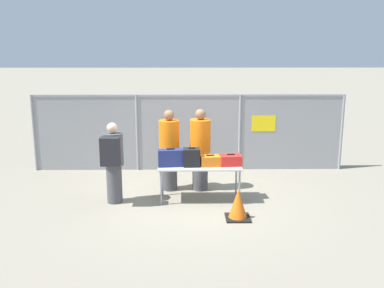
{
  "coord_description": "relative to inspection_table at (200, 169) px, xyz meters",
  "views": [
    {
      "loc": [
        -0.06,
        -8.43,
        3.07
      ],
      "look_at": [
        0.06,
        0.54,
        1.05
      ],
      "focal_mm": 40.0,
      "sensor_mm": 36.0,
      "label": 1
    }
  ],
  "objects": [
    {
      "name": "security_worker_near",
      "position": [
        0.03,
        0.67,
        0.26
      ],
      "size": [
        0.45,
        0.45,
        1.8
      ],
      "rotation": [
        0.0,
        0.0,
        3.28
      ],
      "color": "#4C4C51",
      "rests_on": "ground_plane"
    },
    {
      "name": "fence_section",
      "position": [
        -0.2,
        2.26,
        0.35
      ],
      "size": [
        7.88,
        0.07,
        1.94
      ],
      "color": "gray",
      "rests_on": "ground_plane"
    },
    {
      "name": "ground_plane",
      "position": [
        -0.21,
        0.06,
        -0.67
      ],
      "size": [
        120.0,
        120.0,
        0.0
      ],
      "primitive_type": "plane",
      "color": "gray"
    },
    {
      "name": "suitcase_navy",
      "position": [
        -0.59,
        -0.03,
        0.24
      ],
      "size": [
        0.52,
        0.27,
        0.37
      ],
      "color": "navy",
      "rests_on": "inspection_table"
    },
    {
      "name": "suitcase_black",
      "position": [
        -0.17,
        -0.02,
        0.24
      ],
      "size": [
        0.34,
        0.3,
        0.39
      ],
      "color": "black",
      "rests_on": "inspection_table"
    },
    {
      "name": "security_worker_far",
      "position": [
        -0.65,
        0.69,
        0.25
      ],
      "size": [
        0.44,
        0.44,
        1.78
      ],
      "rotation": [
        0.0,
        0.0,
        3.36
      ],
      "color": "#4C4C51",
      "rests_on": "ground_plane"
    },
    {
      "name": "utility_trailer",
      "position": [
        0.81,
        4.53,
        -0.27
      ],
      "size": [
        4.19,
        2.03,
        0.66
      ],
      "color": "white",
      "rests_on": "ground_plane"
    },
    {
      "name": "traveler_hooded",
      "position": [
        -1.73,
        -0.16,
        0.23
      ],
      "size": [
        0.41,
        0.63,
        1.64
      ],
      "rotation": [
        0.0,
        0.0,
        0.03
      ],
      "color": "#4C4C51",
      "rests_on": "ground_plane"
    },
    {
      "name": "inspection_table",
      "position": [
        0.0,
        0.0,
        0.0
      ],
      "size": [
        1.68,
        0.68,
        0.74
      ],
      "color": "#B2B2AD",
      "rests_on": "ground_plane"
    },
    {
      "name": "suitcase_red",
      "position": [
        0.63,
        0.04,
        0.17
      ],
      "size": [
        0.45,
        0.37,
        0.23
      ],
      "color": "red",
      "rests_on": "inspection_table"
    },
    {
      "name": "suitcase_orange",
      "position": [
        0.21,
        -0.0,
        0.17
      ],
      "size": [
        0.43,
        0.32,
        0.23
      ],
      "color": "orange",
      "rests_on": "inspection_table"
    },
    {
      "name": "traffic_cone",
      "position": [
        0.67,
        -1.0,
        -0.41
      ],
      "size": [
        0.45,
        0.45,
        0.56
      ],
      "color": "black",
      "rests_on": "ground_plane"
    }
  ]
}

